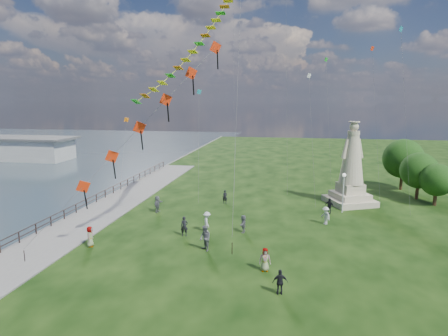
% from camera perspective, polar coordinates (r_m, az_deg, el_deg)
% --- Properties ---
extents(waterfront, '(200.00, 200.00, 1.51)m').
position_cam_1_polar(waterfront, '(38.93, -21.00, -7.15)').
color(waterfront, '#314249').
rests_on(waterfront, ground).
extents(pier_pavilion, '(30.00, 8.00, 4.40)m').
position_cam_1_polar(pier_pavilion, '(86.34, -30.83, 2.70)').
color(pier_pavilion, '#A0A09B').
rests_on(pier_pavilion, ground).
extents(statue, '(5.81, 5.81, 8.94)m').
position_cam_1_polar(statue, '(42.45, 18.82, -0.79)').
color(statue, tan).
rests_on(statue, ground).
extents(lamppost, '(0.37, 0.37, 4.03)m').
position_cam_1_polar(lamppost, '(39.04, 17.76, -2.38)').
color(lamppost, silver).
rests_on(lamppost, ground).
extents(tree_row, '(5.74, 11.16, 6.40)m').
position_cam_1_polar(tree_row, '(49.25, 26.89, 0.32)').
color(tree_row, '#382314').
rests_on(tree_row, ground).
extents(person_0, '(0.68, 0.53, 1.67)m').
position_cam_1_polar(person_0, '(31.59, -6.06, -8.83)').
color(person_0, black).
rests_on(person_0, ground).
extents(person_1, '(1.06, 1.09, 1.94)m').
position_cam_1_polar(person_1, '(28.51, -2.90, -10.66)').
color(person_1, '#595960').
rests_on(person_1, ground).
extents(person_2, '(0.96, 1.26, 1.75)m').
position_cam_1_polar(person_2, '(32.45, -2.61, -8.18)').
color(person_2, silver).
rests_on(person_2, ground).
extents(person_3, '(0.97, 0.63, 1.53)m').
position_cam_1_polar(person_3, '(22.94, 8.56, -16.80)').
color(person_3, black).
rests_on(person_3, ground).
extents(person_4, '(0.84, 0.59, 1.58)m').
position_cam_1_polar(person_4, '(25.58, 6.26, -13.70)').
color(person_4, '#595960').
rests_on(person_4, ground).
extents(person_5, '(0.84, 1.64, 1.70)m').
position_cam_1_polar(person_5, '(38.43, -10.10, -5.40)').
color(person_5, '#595960').
rests_on(person_5, ground).
extents(person_6, '(0.56, 0.38, 1.49)m').
position_cam_1_polar(person_6, '(40.90, 0.15, -4.42)').
color(person_6, black).
rests_on(person_6, ground).
extents(person_8, '(1.06, 1.18, 1.64)m').
position_cam_1_polar(person_8, '(35.47, 15.22, -7.01)').
color(person_8, silver).
rests_on(person_8, ground).
extents(person_9, '(1.04, 0.95, 1.60)m').
position_cam_1_polar(person_9, '(38.74, 15.73, -5.59)').
color(person_9, black).
rests_on(person_9, ground).
extents(person_10, '(0.66, 0.89, 1.62)m').
position_cam_1_polar(person_10, '(31.07, -19.75, -9.79)').
color(person_10, '#595960').
rests_on(person_10, ground).
extents(person_11, '(0.63, 1.42, 1.53)m').
position_cam_1_polar(person_11, '(32.32, 2.97, -8.47)').
color(person_11, '#595960').
rests_on(person_11, ground).
extents(red_kite_train, '(12.28, 9.35, 15.82)m').
position_cam_1_polar(red_kite_train, '(29.24, -11.16, 7.44)').
color(red_kite_train, black).
rests_on(red_kite_train, ground).
extents(small_kites, '(31.15, 17.85, 26.05)m').
position_cam_1_polar(small_kites, '(45.86, 9.18, 13.76)').
color(small_kites, teal).
rests_on(small_kites, ground).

